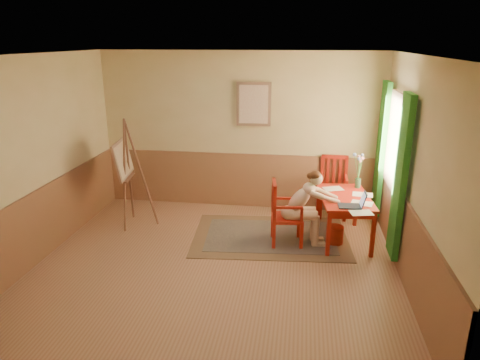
% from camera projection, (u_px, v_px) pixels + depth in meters
% --- Properties ---
extents(room, '(5.04, 4.54, 2.84)m').
position_uv_depth(room, '(215.00, 167.00, 5.66)').
color(room, tan).
rests_on(room, ground).
extents(wainscot, '(5.00, 4.50, 1.00)m').
position_uv_depth(wainscot, '(226.00, 208.00, 6.69)').
color(wainscot, '#9E6C4D').
rests_on(wainscot, room).
extents(window, '(0.12, 2.01, 2.20)m').
position_uv_depth(window, '(392.00, 156.00, 6.38)').
color(window, white).
rests_on(window, room).
extents(wall_portrait, '(0.60, 0.05, 0.76)m').
position_uv_depth(wall_portrait, '(254.00, 104.00, 7.54)').
color(wall_portrait, '#8F6B53').
rests_on(wall_portrait, room).
extents(rug, '(2.52, 1.79, 0.02)m').
position_uv_depth(rug, '(270.00, 236.00, 6.88)').
color(rug, '#8C7251').
rests_on(rug, room).
extents(table, '(0.84, 1.27, 0.72)m').
position_uv_depth(table, '(345.00, 202.00, 6.59)').
color(table, '#B12416').
rests_on(table, room).
extents(chair_left, '(0.50, 0.49, 0.99)m').
position_uv_depth(chair_left, '(284.00, 213.00, 6.51)').
color(chair_left, '#B12416').
rests_on(chair_left, room).
extents(chair_back, '(0.48, 0.50, 1.05)m').
position_uv_depth(chair_back, '(333.00, 187.00, 7.60)').
color(chair_back, '#B12416').
rests_on(chair_back, room).
extents(figure, '(0.88, 0.42, 1.17)m').
position_uv_depth(figure, '(304.00, 205.00, 6.44)').
color(figure, beige).
rests_on(figure, room).
extents(laptop, '(0.38, 0.24, 0.23)m').
position_uv_depth(laptop, '(354.00, 204.00, 6.13)').
color(laptop, '#1E2338').
rests_on(laptop, table).
extents(papers, '(0.77, 1.25, 0.00)m').
position_uv_depth(papers, '(354.00, 199.00, 6.43)').
color(papers, white).
rests_on(papers, table).
extents(vase, '(0.19, 0.28, 0.56)m').
position_uv_depth(vase, '(358.00, 172.00, 6.88)').
color(vase, '#3F724C').
rests_on(vase, table).
extents(wastebasket, '(0.34, 0.34, 0.28)m').
position_uv_depth(wastebasket, '(335.00, 235.00, 6.62)').
color(wastebasket, red).
rests_on(wastebasket, room).
extents(easel, '(0.64, 0.80, 1.80)m').
position_uv_depth(easel, '(125.00, 163.00, 7.04)').
color(easel, brown).
rests_on(easel, room).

